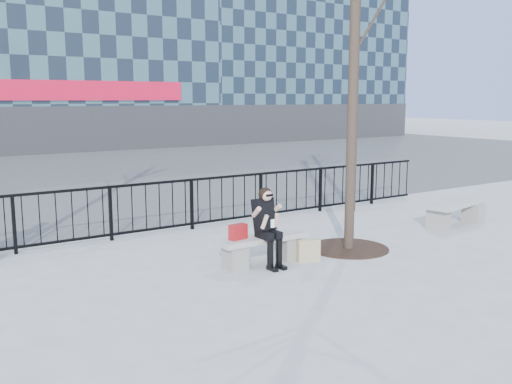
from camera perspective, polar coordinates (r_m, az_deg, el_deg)
ground at (r=9.87m, az=0.65°, el=-7.16°), size 120.00×120.00×0.00m
street_surface at (r=23.59m, az=-20.37°, el=1.96°), size 60.00×23.00×0.01m
railing at (r=12.26m, az=-7.28°, el=-1.30°), size 14.00×0.06×1.10m
tree_grate at (r=10.94m, az=9.24°, el=-5.56°), size 1.50×1.50×0.02m
bench_main at (r=9.78m, az=0.65°, el=-5.47°), size 1.65×0.46×0.49m
bench_second at (r=13.47m, az=19.43°, el=-1.75°), size 1.83×0.51×0.54m
seated_woman at (r=9.57m, az=1.20°, el=-3.54°), size 0.50×0.64×1.34m
handbag at (r=9.47m, az=-1.81°, el=-4.00°), size 0.33×0.19×0.25m
shopping_bag at (r=10.00m, az=5.24°, el=-5.83°), size 0.43×0.25×0.38m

